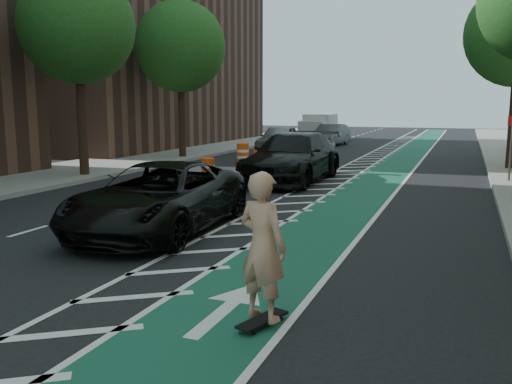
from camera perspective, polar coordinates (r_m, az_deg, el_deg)
The scene contains 20 objects.
ground at distance 11.57m, azimuth -11.27°, elevation -5.42°, with size 120.00×120.00×0.00m, color black.
bike_lane at distance 19.87m, azimuth 12.07°, elevation 0.70°, with size 2.00×90.00×0.01m, color #17533A.
buffer_strip at distance 20.16m, azimuth 7.86°, elevation 0.94°, with size 1.40×90.00×0.01m, color silver.
sidewalk_left at distance 25.04m, azimuth -17.45°, elevation 2.38°, with size 5.00×90.00×0.15m, color gray.
curb_right at distance 19.65m, azimuth 23.81°, elevation 0.24°, with size 0.12×90.00×0.16m, color gray.
curb_left at distance 23.60m, azimuth -12.79°, elevation 2.19°, with size 0.12×90.00×0.16m, color gray.
building_left_far at distance 41.34m, azimuth -14.57°, elevation 17.48°, with size 14.00×22.00×18.00m, color brown.
tree_l_c at distance 22.50m, azimuth -18.15°, elevation 16.17°, with size 4.20×4.20×7.90m.
tree_l_d at distance 29.14m, azimuth -7.85°, elevation 14.86°, with size 4.20×4.20×7.90m.
sign_post at distance 21.53m, azimuth 25.27°, elevation 4.27°, with size 0.35×0.08×2.47m.
skateboard at distance 7.31m, azimuth 0.68°, elevation -13.31°, with size 0.49×0.87×0.11m.
skateboarder at distance 6.99m, azimuth 0.69°, elevation -5.74°, with size 0.71×0.47×1.95m, color tan.
suv_near at distance 12.58m, azimuth -10.10°, elevation -0.56°, with size 2.59×5.62×1.56m, color black.
suv_far at distance 20.49m, azimuth 3.86°, elevation 3.68°, with size 2.55×6.26×1.82m, color black.
car_silver at distance 32.33m, azimuth 2.47°, elevation 5.62°, with size 1.98×4.93×1.68m, color gray.
car_grey at distance 38.47m, azimuth 7.84°, elevation 5.98°, with size 1.58×4.52×1.49m, color #555559.
box_truck at distance 46.08m, azimuth 6.58°, elevation 6.77°, with size 2.26×4.87×2.02m.
barrel_a at distance 20.69m, azimuth -5.05°, elevation 2.32°, with size 0.63×0.63×0.86m.
barrel_b at distance 24.99m, azimuth 0.28°, elevation 3.56°, with size 0.63×0.63×0.86m.
barrel_c at distance 26.33m, azimuth -1.41°, elevation 3.99°, with size 0.74×0.74×1.00m.
Camera 1 is at (6.06, -9.42, 2.90)m, focal length 38.00 mm.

